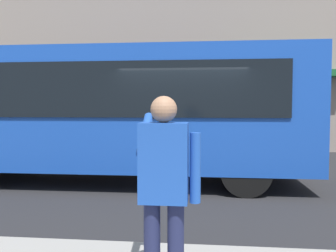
# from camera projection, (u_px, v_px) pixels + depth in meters

# --- Properties ---
(ground_plane) EXTENTS (60.00, 60.00, 0.00)m
(ground_plane) POSITION_uv_depth(u_px,v_px,m) (184.00, 187.00, 7.57)
(ground_plane) COLOR #232326
(building_facade_far) EXTENTS (28.00, 1.55, 12.00)m
(building_facade_far) POSITION_uv_depth(u_px,v_px,m) (194.00, 2.00, 13.98)
(building_facade_far) COLOR gray
(building_facade_far) RESTS_ON ground_plane
(red_bus) EXTENTS (9.05, 2.54, 3.08)m
(red_bus) POSITION_uv_depth(u_px,v_px,m) (109.00, 110.00, 8.06)
(red_bus) COLOR #1947AD
(red_bus) RESTS_ON ground_plane
(pedestrian_photographer) EXTENTS (0.53, 0.52, 1.70)m
(pedestrian_photographer) POSITION_uv_depth(u_px,v_px,m) (164.00, 181.00, 2.88)
(pedestrian_photographer) COLOR #1E2347
(pedestrian_photographer) RESTS_ON sidewalk_curb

